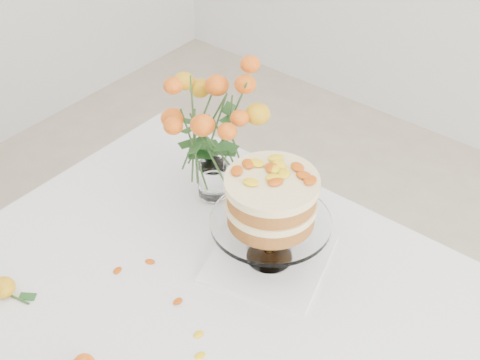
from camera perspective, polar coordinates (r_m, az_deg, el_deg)
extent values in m
cube|color=tan|center=(1.58, 0.46, -10.94)|extent=(1.40, 0.90, 0.04)
cylinder|color=tan|center=(2.34, -5.81, -4.14)|extent=(0.06, 0.06, 0.71)
cube|color=white|center=(1.57, 0.47, -10.40)|extent=(1.42, 0.92, 0.01)
cube|color=white|center=(1.91, 9.11, -4.18)|extent=(1.42, 0.01, 0.20)
cube|color=white|center=(2.03, -15.42, -2.35)|extent=(0.01, 0.92, 0.20)
cube|color=white|center=(1.65, 2.50, -6.72)|extent=(0.34, 0.34, 0.01)
cylinder|color=white|center=(1.60, 2.57, -4.94)|extent=(0.03, 0.03, 0.09)
cylinder|color=white|center=(1.57, 2.63, -3.56)|extent=(0.29, 0.29, 0.01)
cylinder|color=#AC5327|center=(1.55, 2.66, -2.83)|extent=(0.27, 0.27, 0.04)
cylinder|color=#FFF6A4|center=(1.53, 2.69, -2.00)|extent=(0.28, 0.28, 0.02)
cylinder|color=#AC5327|center=(1.51, 2.72, -1.15)|extent=(0.27, 0.27, 0.04)
cylinder|color=#FFF6A4|center=(1.49, 2.76, -0.24)|extent=(0.28, 0.28, 0.02)
cylinder|color=white|center=(1.83, -2.24, -1.24)|extent=(0.07, 0.07, 0.01)
cylinder|color=white|center=(1.80, -2.28, 0.04)|extent=(0.08, 0.08, 0.10)
ellipsoid|color=gold|center=(1.66, -19.53, -8.63)|extent=(0.05, 0.05, 0.05)
cylinder|color=#325622|center=(1.65, -18.41, -9.62)|extent=(0.07, 0.02, 0.01)
ellipsoid|color=yellow|center=(1.57, -5.34, -10.29)|extent=(0.03, 0.02, 0.00)
ellipsoid|color=yellow|center=(1.50, -3.56, -13.02)|extent=(0.03, 0.02, 0.00)
ellipsoid|color=yellow|center=(1.47, -3.43, -14.75)|extent=(0.03, 0.02, 0.00)
ellipsoid|color=yellow|center=(1.66, -7.69, -6.93)|extent=(0.03, 0.02, 0.00)
ellipsoid|color=yellow|center=(1.65, -10.40, -7.60)|extent=(0.03, 0.02, 0.00)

